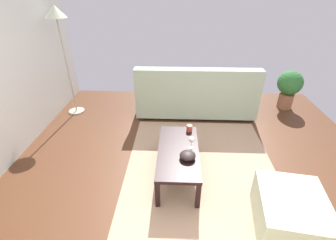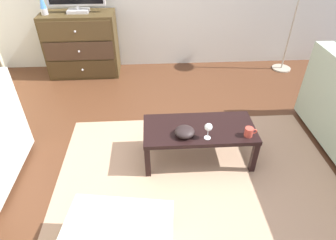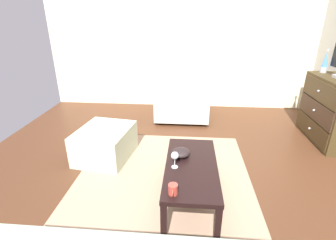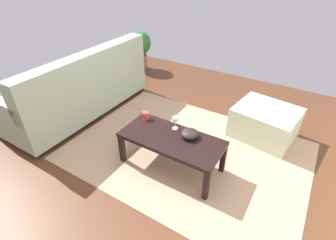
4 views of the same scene
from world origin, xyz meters
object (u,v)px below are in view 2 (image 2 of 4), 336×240
(dresser, at_px, (82,45))
(coffee_table, at_px, (199,132))
(bowl_decorative, at_px, (185,132))
(wine_glass, at_px, (208,128))
(lava_lamp, at_px, (42,3))
(mug, at_px, (249,132))

(dresser, bearing_deg, coffee_table, -53.81)
(bowl_decorative, bearing_deg, dresser, 121.84)
(dresser, height_order, wine_glass, dresser)
(coffee_table, bearing_deg, lava_lamp, 133.80)
(mug, bearing_deg, bowl_decorative, 175.90)
(bowl_decorative, bearing_deg, mug, -4.10)
(wine_glass, xyz_separation_m, mug, (0.37, 0.01, -0.07))
(lava_lamp, height_order, wine_glass, lava_lamp)
(wine_glass, distance_m, mug, 0.38)
(dresser, height_order, mug, dresser)
(lava_lamp, height_order, mug, lava_lamp)
(coffee_table, bearing_deg, mug, -18.84)
(dresser, distance_m, mug, 2.77)
(coffee_table, bearing_deg, bowl_decorative, -145.58)
(coffee_table, distance_m, wine_glass, 0.23)
(dresser, bearing_deg, lava_lamp, -173.77)
(dresser, bearing_deg, bowl_decorative, -58.16)
(lava_lamp, xyz_separation_m, wine_glass, (1.86, -2.04, -0.54))
(lava_lamp, xyz_separation_m, bowl_decorative, (1.66, -1.99, -0.62))
(coffee_table, xyz_separation_m, wine_glass, (0.05, -0.15, 0.16))
(lava_lamp, distance_m, coffee_table, 2.71)
(lava_lamp, distance_m, bowl_decorative, 2.67)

